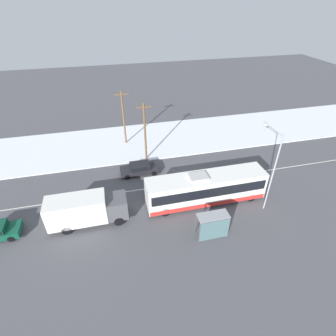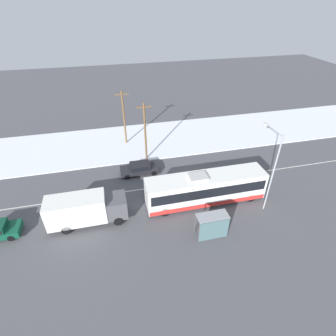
{
  "view_description": "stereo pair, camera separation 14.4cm",
  "coord_description": "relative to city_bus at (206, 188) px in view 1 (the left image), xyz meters",
  "views": [
    {
      "loc": [
        -7.77,
        -22.65,
        18.28
      ],
      "look_at": [
        -1.88,
        1.4,
        1.4
      ],
      "focal_mm": 28.0,
      "sensor_mm": 36.0,
      "label": 1
    },
    {
      "loc": [
        -7.63,
        -22.68,
        18.28
      ],
      "look_at": [
        -1.88,
        1.4,
        1.4
      ],
      "focal_mm": 28.0,
      "sensor_mm": 36.0,
      "label": 2
    }
  ],
  "objects": [
    {
      "name": "utility_pole_roadside",
      "position": [
        -4.51,
        9.53,
        2.33
      ],
      "size": [
        1.8,
        0.24,
        7.59
      ],
      "color": "brown",
      "rests_on": "ground_plane"
    },
    {
      "name": "ground_plane",
      "position": [
        -0.89,
        3.42,
        -1.65
      ],
      "size": [
        120.0,
        120.0,
        0.0
      ],
      "primitive_type": "plane",
      "color": "#4C4C51"
    },
    {
      "name": "lane_marking_center",
      "position": [
        -0.89,
        3.42,
        -1.65
      ],
      "size": [
        60.0,
        0.12,
        0.0
      ],
      "color": "silver",
      "rests_on": "ground_plane"
    },
    {
      "name": "streetlamp",
      "position": [
        5.4,
        -1.9,
        3.56
      ],
      "size": [
        0.36,
        3.12,
        8.27
      ],
      "color": "#9EA3A8",
      "rests_on": "ground_plane"
    },
    {
      "name": "utility_pole_snowlot",
      "position": [
        -6.62,
        14.41,
        2.36
      ],
      "size": [
        1.8,
        0.24,
        7.65
      ],
      "color": "brown",
      "rests_on": "ground_plane"
    },
    {
      "name": "city_bus",
      "position": [
        0.0,
        0.0,
        0.0
      ],
      "size": [
        12.17,
        2.57,
        3.39
      ],
      "color": "white",
      "rests_on": "ground_plane"
    },
    {
      "name": "bus_shelter",
      "position": [
        -1.07,
        -4.77,
        0.02
      ],
      "size": [
        2.74,
        1.2,
        2.4
      ],
      "color": "gray",
      "rests_on": "ground_plane"
    },
    {
      "name": "pedestrian_at_stop",
      "position": [
        -1.12,
        -3.3,
        -0.58
      ],
      "size": [
        0.63,
        0.28,
        1.75
      ],
      "color": "#23232D",
      "rests_on": "ground_plane"
    },
    {
      "name": "snow_lot",
      "position": [
        -0.89,
        14.51,
        -1.59
      ],
      "size": [
        80.0,
        10.97,
        0.12
      ],
      "color": "silver",
      "rests_on": "ground_plane"
    },
    {
      "name": "box_truck",
      "position": [
        -11.79,
        -0.28,
        0.01
      ],
      "size": [
        7.19,
        2.3,
        3.01
      ],
      "color": "silver",
      "rests_on": "ground_plane"
    },
    {
      "name": "sedan_car",
      "position": [
        -5.85,
        6.51,
        -0.91
      ],
      "size": [
        4.46,
        1.8,
        1.35
      ],
      "rotation": [
        0.0,
        0.0,
        3.14
      ],
      "color": "black",
      "rests_on": "ground_plane"
    }
  ]
}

